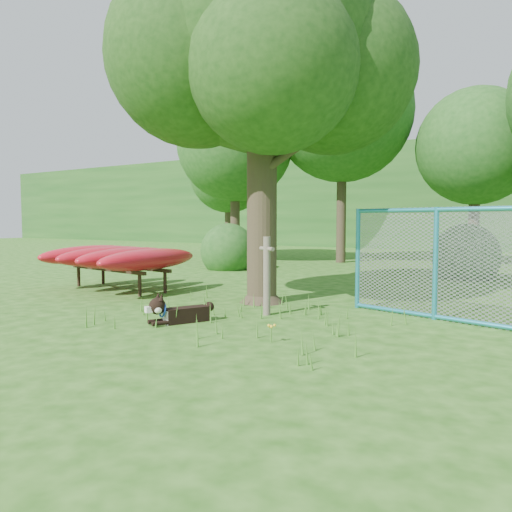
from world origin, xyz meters
The scene contains 14 objects.
ground centered at (0.00, 0.00, 0.00)m, with size 80.00×80.00×0.00m, color #1F5210.
oak_tree centered at (-0.54, 2.48, 4.75)m, with size 5.29×4.90×7.12m.
wooden_post centered at (0.27, 1.42, 0.69)m, with size 0.35×0.21×1.31m.
kayak_rack centered at (-4.19, 2.21, 0.75)m, with size 3.05×3.18×0.98m.
husky_dog centered at (-0.54, 0.09, 0.17)m, with size 0.64×1.01×0.49m.
fence_section centered at (2.71, 2.56, 0.90)m, with size 2.98×0.83×2.98m.
wildflower_clump centered at (1.32, -0.15, 0.20)m, with size 0.11×0.09×0.24m.
bg_tree_a centered at (-6.50, 10.00, 4.48)m, with size 4.40×4.40×6.70m.
bg_tree_b centered at (-3.00, 12.00, 5.61)m, with size 5.20×5.20×8.22m.
bg_tree_c centered at (1.50, 13.00, 4.11)m, with size 4.00×4.00×6.12m.
bg_tree_f centered at (-9.00, 13.00, 3.73)m, with size 3.60×3.60×5.55m.
shrub_left centered at (-5.00, 7.50, 0.00)m, with size 1.80×1.80×1.80m, color #1D4E19.
shrub_mid centered at (2.00, 9.00, 0.00)m, with size 1.80×1.80×1.80m, color #1D4E19.
wooded_hillside centered at (0.00, 28.00, 3.00)m, with size 80.00×12.00×6.00m, color #1D4E19.
Camera 1 is at (4.62, -5.58, 1.57)m, focal length 35.00 mm.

